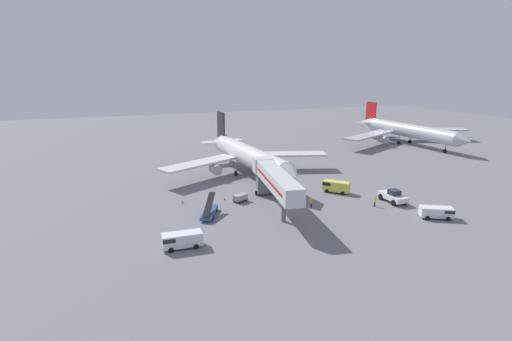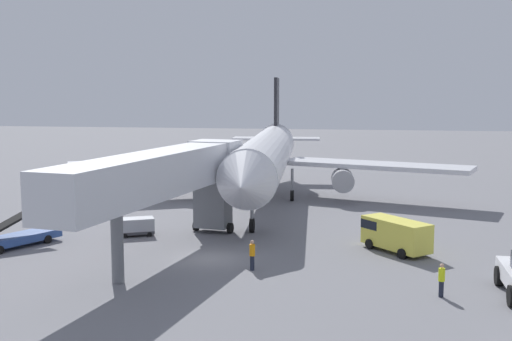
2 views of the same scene
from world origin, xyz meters
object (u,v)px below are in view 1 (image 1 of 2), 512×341
baggage_cart_rear_right (240,198)px  jet_bridge (274,178)px  service_van_near_left (437,212)px  safety_cone_alpha (225,199)px  airplane_at_gate (247,155)px  belt_loader_truck (209,211)px  pushback_tug (393,196)px  service_van_far_right (336,186)px  safety_cone_bravo (183,201)px  airplane_background (406,130)px  ground_crew_worker_foreground (375,201)px  ground_crew_worker_midground (311,203)px  service_van_mid_center (181,239)px

baggage_cart_rear_right → jet_bridge: bearing=-51.0°
service_van_near_left → safety_cone_alpha: bearing=145.3°
airplane_at_gate → belt_loader_truck: (-14.06, -21.49, -3.78)m
belt_loader_truck → baggage_cart_rear_right: bearing=35.1°
jet_bridge → pushback_tug: 22.24m
safety_cone_alpha → service_van_far_right: bearing=-8.3°
baggage_cart_rear_right → safety_cone_bravo: size_ratio=4.75×
airplane_background → airplane_at_gate: bearing=-163.4°
jet_bridge → service_van_far_right: (14.71, 3.99, -4.06)m
service_van_near_left → baggage_cart_rear_right: (-27.12, 18.67, -0.31)m
airplane_background → service_van_near_left: bearing=-126.5°
ground_crew_worker_foreground → safety_cone_alpha: size_ratio=3.58×
jet_bridge → baggage_cart_rear_right: jet_bridge is taller
service_van_far_right → ground_crew_worker_midground: (-8.62, -6.23, -0.27)m
pushback_tug → safety_cone_bravo: bearing=160.3°
service_van_near_left → pushback_tug: bearing=99.7°
service_van_near_left → service_van_mid_center: size_ratio=1.00×
service_van_mid_center → baggage_cart_rear_right: size_ratio=1.84×
pushback_tug → baggage_cart_rear_right: pushback_tug is taller
belt_loader_truck → airplane_background: 83.23m
pushback_tug → safety_cone_bravo: (-35.53, 12.74, -0.79)m
ground_crew_worker_foreground → ground_crew_worker_midground: ground_crew_worker_midground is taller
service_van_mid_center → safety_cone_bravo: service_van_mid_center is taller
belt_loader_truck → service_van_mid_center: size_ratio=1.22×
pushback_tug → service_van_near_left: pushback_tug is taller
baggage_cart_rear_right → safety_cone_alpha: size_ratio=5.82×
jet_bridge → belt_loader_truck: 12.11m
jet_bridge → belt_loader_truck: size_ratio=3.36×
service_van_near_left → airplane_background: 66.03m
safety_cone_bravo → baggage_cart_rear_right: bearing=-16.4°
service_van_near_left → airplane_background: size_ratio=0.11×
safety_cone_alpha → airplane_background: bearing=25.3°
service_van_near_left → ground_crew_worker_midground: bearing=146.4°
airplane_at_gate → ground_crew_worker_midground: (3.24, -24.13, -3.55)m
airplane_at_gate → jet_bridge: size_ratio=1.92×
service_van_near_left → service_van_mid_center: 40.60m
jet_bridge → airplane_at_gate: bearing=82.6°
service_van_far_right → service_van_mid_center: bearing=-156.9°
service_van_far_right → safety_cone_bravo: (-28.88, 4.20, -0.96)m
ground_crew_worker_foreground → service_van_near_left: bearing=-53.1°
airplane_at_gate → ground_crew_worker_midground: bearing=-82.3°
service_van_mid_center → safety_cone_alpha: service_van_mid_center is taller
service_van_near_left → airplane_background: bearing=53.5°
ground_crew_worker_foreground → airplane_background: (45.28, 44.96, 3.40)m
belt_loader_truck → safety_cone_alpha: bearing=56.1°
baggage_cart_rear_right → airplane_background: size_ratio=0.06×
pushback_tug → service_van_far_right: (-6.64, 8.54, 0.16)m
airplane_at_gate → airplane_background: bearing=16.6°
service_van_far_right → safety_cone_alpha: (-21.41, 3.12, -1.01)m
baggage_cart_rear_right → safety_cone_bravo: baggage_cart_rear_right is taller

